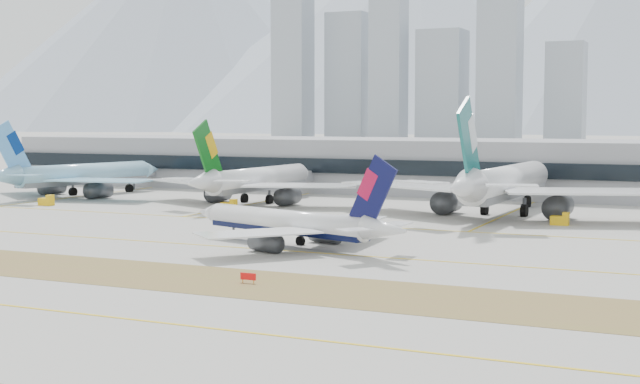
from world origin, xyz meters
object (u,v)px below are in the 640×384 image
at_px(widebody_cathay, 503,185).
at_px(terminal, 457,166).
at_px(widebody_eva, 255,181).
at_px(taxiing_airliner, 293,224).
at_px(widebody_korean, 78,176).

distance_m(widebody_cathay, terminal, 61.09).
bearing_deg(widebody_cathay, widebody_eva, 89.58).
bearing_deg(taxiing_airliner, terminal, -68.99).
xyz_separation_m(widebody_korean, widebody_eva, (52.92, 1.99, 0.06)).
relative_size(taxiing_airliner, widebody_eva, 0.78).
relative_size(taxiing_airliner, widebody_cathay, 0.64).
xyz_separation_m(taxiing_airliner, widebody_cathay, (20.94, 60.03, 2.96)).
bearing_deg(widebody_eva, taxiing_airliner, -144.44).
bearing_deg(terminal, widebody_eva, -125.25).
xyz_separation_m(widebody_cathay, terminal, (-25.45, 55.53, 0.72)).
distance_m(taxiing_airliner, widebody_cathay, 63.64).
xyz_separation_m(widebody_korean, widebody_cathay, (115.28, -1.31, 1.25)).
relative_size(widebody_korean, widebody_eva, 0.97).
distance_m(widebody_korean, widebody_eva, 52.96).
bearing_deg(taxiing_airliner, widebody_korean, -14.25).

